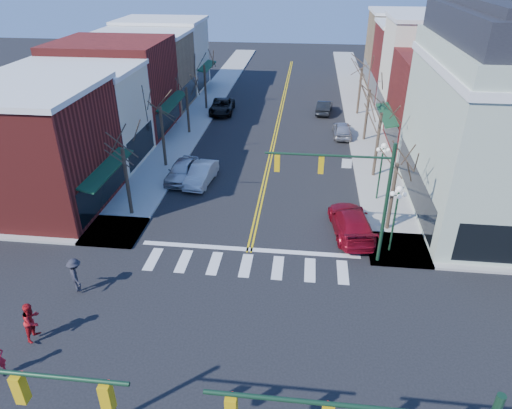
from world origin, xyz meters
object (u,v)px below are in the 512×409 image
(car_left_far, at_px, (222,106))
(car_right_far, at_px, (324,107))
(car_right_near, at_px, (351,222))
(car_left_near, at_px, (182,170))
(car_right_mid, at_px, (342,129))
(lamppost_corner, at_px, (396,208))
(car_left_mid, at_px, (201,174))
(pedestrian_red_b, at_px, (32,321))
(pedestrian_dark_b, at_px, (76,275))
(lamppost_midblock, at_px, (382,162))

(car_left_far, distance_m, car_right_far, 11.26)
(car_left_far, bearing_deg, car_right_near, -65.20)
(car_left_near, distance_m, car_right_mid, 16.95)
(car_left_near, relative_size, car_right_far, 1.06)
(lamppost_corner, bearing_deg, car_left_mid, 148.84)
(car_left_near, xyz_separation_m, pedestrian_red_b, (-2.29, -17.25, 0.34))
(car_left_near, relative_size, car_right_mid, 1.08)
(car_left_near, bearing_deg, lamppost_corner, -25.19)
(car_left_far, distance_m, pedestrian_red_b, 34.44)
(lamppost_corner, bearing_deg, car_right_near, 139.48)
(car_left_far, relative_size, car_right_mid, 1.26)
(car_left_near, xyz_separation_m, car_left_far, (0.00, 17.11, -0.03))
(car_left_near, height_order, car_right_mid, car_left_near)
(car_right_near, xyz_separation_m, pedestrian_dark_b, (-14.34, -7.40, 0.30))
(lamppost_midblock, relative_size, car_left_far, 0.82)
(car_right_near, relative_size, pedestrian_dark_b, 2.91)
(car_left_mid, bearing_deg, pedestrian_dark_b, -98.69)
(pedestrian_dark_b, bearing_deg, car_left_mid, -50.93)
(lamppost_midblock, xyz_separation_m, car_right_near, (-2.14, -4.67, -2.16))
(lamppost_midblock, bearing_deg, car_right_mid, 97.94)
(car_left_mid, xyz_separation_m, car_right_near, (10.86, -6.03, 0.07))
(car_right_far, xyz_separation_m, pedestrian_red_b, (-13.49, -35.50, 0.41))
(car_right_mid, relative_size, car_right_far, 0.99)
(car_right_far, height_order, pedestrian_dark_b, pedestrian_dark_b)
(car_right_mid, distance_m, pedestrian_red_b, 32.13)
(car_left_near, height_order, pedestrian_dark_b, pedestrian_dark_b)
(lamppost_midblock, distance_m, car_left_mid, 13.26)
(car_left_mid, distance_m, car_right_far, 21.01)
(car_right_mid, bearing_deg, lamppost_corner, 94.86)
(lamppost_corner, relative_size, car_left_mid, 0.98)
(car_left_near, bearing_deg, pedestrian_red_b, -93.15)
(lamppost_midblock, xyz_separation_m, car_right_far, (-3.40, 20.05, -2.27))
(car_left_mid, relative_size, car_right_near, 0.80)
(pedestrian_dark_b, bearing_deg, car_right_far, -58.58)
(car_left_far, relative_size, pedestrian_dark_b, 2.78)
(car_right_mid, height_order, pedestrian_red_b, pedestrian_red_b)
(car_left_mid, relative_size, pedestrian_dark_b, 2.33)
(lamppost_midblock, distance_m, car_right_mid, 13.22)
(car_right_mid, xyz_separation_m, pedestrian_red_b, (-15.09, -28.36, 0.40))
(car_right_near, relative_size, car_right_mid, 1.32)
(car_left_mid, relative_size, car_right_far, 1.04)
(car_left_near, bearing_deg, car_left_far, 94.40)
(pedestrian_dark_b, bearing_deg, car_left_near, -44.13)
(car_left_mid, height_order, car_right_far, car_left_mid)
(car_left_mid, height_order, pedestrian_red_b, pedestrian_red_b)
(lamppost_corner, bearing_deg, lamppost_midblock, 90.00)
(lamppost_midblock, xyz_separation_m, pedestrian_dark_b, (-16.48, -12.07, -1.86))
(lamppost_corner, relative_size, car_right_far, 1.02)
(pedestrian_dark_b, bearing_deg, car_right_mid, -66.86)
(lamppost_midblock, bearing_deg, pedestrian_dark_b, -143.78)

